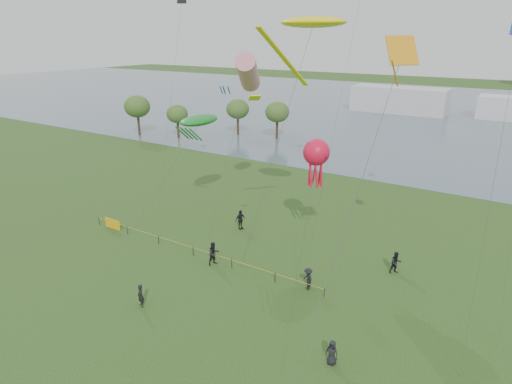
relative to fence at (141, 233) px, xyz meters
The scene contains 15 objects.
lake 88.74m from the fence, 81.00° to the left, with size 400.00×120.00×0.08m, color slate.
pavilion_left 82.70m from the fence, 88.70° to the left, with size 22.00×8.00×6.00m, color silver.
trees 42.64m from the fence, 120.65° to the left, with size 27.88×15.39×7.37m.
fence is the anchor object (origin of this frame).
spectator_a 8.53m from the fence, ahead, with size 0.95×0.74×1.96m, color black.
spectator_b 16.61m from the fence, ahead, with size 1.11×0.64×1.72m, color black.
spectator_c 9.28m from the fence, 44.92° to the left, with size 1.14×0.48×1.95m, color black.
spectator_d 21.84m from the fence, 15.34° to the right, with size 0.76×0.49×1.55m, color black.
spectator_f 10.81m from the fence, 44.18° to the right, with size 0.61×0.40×1.68m, color black.
spectator_g 22.35m from the fence, 16.09° to the left, with size 0.88×0.68×1.80m, color black.
kite_stingray 23.22m from the fence, 23.09° to the left, with size 5.47×10.06×18.93m.
kite_windsock 17.94m from the fence, 63.35° to the left, with size 4.31×9.76×16.31m.
kite_creature 11.87m from the fence, 77.01° to the left, with size 4.72×9.16×10.48m.
kite_octopus 17.56m from the fence, 24.23° to the left, with size 2.27×6.30×9.85m.
kite_delta 27.40m from the fence, ahead, with size 1.64×12.66×17.63m.
Camera 1 is at (13.84, -12.28, 17.62)m, focal length 30.00 mm.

